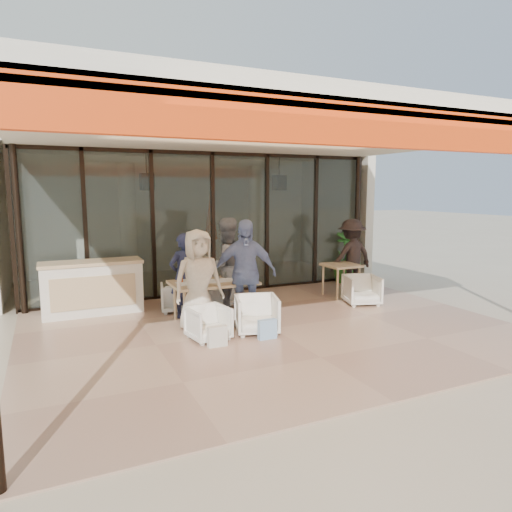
{
  "coord_description": "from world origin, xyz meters",
  "views": [
    {
      "loc": [
        -3.42,
        -6.7,
        2.38
      ],
      "look_at": [
        0.1,
        0.9,
        1.15
      ],
      "focal_mm": 32.0,
      "sensor_mm": 36.0,
      "label": 1
    }
  ],
  "objects_px": {
    "chair_far_right": "(217,291)",
    "chair_near_right": "(257,313)",
    "diner_periwinkle": "(245,273)",
    "potted_palm": "(347,258)",
    "chair_far_left": "(177,296)",
    "chair_near_left": "(209,322)",
    "diner_cream": "(198,281)",
    "standing_woman": "(351,256)",
    "host_counter": "(92,287)",
    "dining_table": "(213,284)",
    "diner_grey": "(226,266)",
    "side_table": "(341,269)",
    "side_chair": "(362,289)",
    "diner_navy": "(183,276)"
  },
  "relations": [
    {
      "from": "diner_cream",
      "to": "side_table",
      "type": "distance_m",
      "value": 3.77
    },
    {
      "from": "diner_periwinkle",
      "to": "side_chair",
      "type": "distance_m",
      "value": 2.85
    },
    {
      "from": "chair_near_left",
      "to": "diner_periwinkle",
      "type": "distance_m",
      "value": 1.17
    },
    {
      "from": "chair_near_left",
      "to": "diner_periwinkle",
      "type": "height_order",
      "value": "diner_periwinkle"
    },
    {
      "from": "chair_far_right",
      "to": "standing_woman",
      "type": "distance_m",
      "value": 3.32
    },
    {
      "from": "diner_grey",
      "to": "diner_periwinkle",
      "type": "relative_size",
      "value": 0.99
    },
    {
      "from": "chair_far_left",
      "to": "chair_far_right",
      "type": "distance_m",
      "value": 0.84
    },
    {
      "from": "host_counter",
      "to": "dining_table",
      "type": "relative_size",
      "value": 1.23
    },
    {
      "from": "chair_far_left",
      "to": "diner_periwinkle",
      "type": "bearing_deg",
      "value": 132.63
    },
    {
      "from": "diner_periwinkle",
      "to": "side_chair",
      "type": "bearing_deg",
      "value": 24.6
    },
    {
      "from": "diner_periwinkle",
      "to": "chair_far_left",
      "type": "bearing_deg",
      "value": 139.34
    },
    {
      "from": "diner_periwinkle",
      "to": "chair_near_left",
      "type": "bearing_deg",
      "value": -130.86
    },
    {
      "from": "chair_near_left",
      "to": "potted_palm",
      "type": "xyz_separation_m",
      "value": [
        4.67,
        2.8,
        0.35
      ]
    },
    {
      "from": "chair_far_right",
      "to": "potted_palm",
      "type": "bearing_deg",
      "value": -174.7
    },
    {
      "from": "diner_periwinkle",
      "to": "side_table",
      "type": "bearing_deg",
      "value": 39.15
    },
    {
      "from": "diner_navy",
      "to": "side_table",
      "type": "bearing_deg",
      "value": 164.06
    },
    {
      "from": "chair_far_right",
      "to": "side_chair",
      "type": "relative_size",
      "value": 0.97
    },
    {
      "from": "diner_navy",
      "to": "standing_woman",
      "type": "xyz_separation_m",
      "value": [
        4.12,
        0.48,
        0.06
      ]
    },
    {
      "from": "host_counter",
      "to": "chair_near_left",
      "type": "bearing_deg",
      "value": -57.16
    },
    {
      "from": "diner_periwinkle",
      "to": "side_table",
      "type": "xyz_separation_m",
      "value": [
        2.78,
        1.05,
        -0.3
      ]
    },
    {
      "from": "diner_periwinkle",
      "to": "potted_palm",
      "type": "height_order",
      "value": "diner_periwinkle"
    },
    {
      "from": "diner_cream",
      "to": "potted_palm",
      "type": "height_order",
      "value": "diner_cream"
    },
    {
      "from": "diner_periwinkle",
      "to": "standing_woman",
      "type": "xyz_separation_m",
      "value": [
        3.28,
        1.38,
        -0.08
      ]
    },
    {
      "from": "host_counter",
      "to": "diner_navy",
      "type": "relative_size",
      "value": 1.16
    },
    {
      "from": "chair_far_right",
      "to": "chair_near_left",
      "type": "distance_m",
      "value": 2.08
    },
    {
      "from": "host_counter",
      "to": "diner_cream",
      "type": "relative_size",
      "value": 1.07
    },
    {
      "from": "potted_palm",
      "to": "chair_near_right",
      "type": "bearing_deg",
      "value": -143.86
    },
    {
      "from": "chair_far_right",
      "to": "potted_palm",
      "type": "relative_size",
      "value": 0.52
    },
    {
      "from": "diner_grey",
      "to": "potted_palm",
      "type": "xyz_separation_m",
      "value": [
        3.83,
        1.4,
        -0.27
      ]
    },
    {
      "from": "dining_table",
      "to": "chair_near_right",
      "type": "distance_m",
      "value": 1.1
    },
    {
      "from": "dining_table",
      "to": "diner_cream",
      "type": "xyz_separation_m",
      "value": [
        -0.41,
        -0.46,
        0.18
      ]
    },
    {
      "from": "host_counter",
      "to": "chair_near_right",
      "type": "xyz_separation_m",
      "value": [
        2.36,
        -2.35,
        -0.18
      ]
    },
    {
      "from": "chair_far_right",
      "to": "chair_far_left",
      "type": "bearing_deg",
      "value": -7.89
    },
    {
      "from": "dining_table",
      "to": "side_chair",
      "type": "relative_size",
      "value": 2.18
    },
    {
      "from": "chair_near_right",
      "to": "diner_grey",
      "type": "height_order",
      "value": "diner_grey"
    },
    {
      "from": "diner_periwinkle",
      "to": "standing_woman",
      "type": "distance_m",
      "value": 3.56
    },
    {
      "from": "chair_far_left",
      "to": "diner_periwinkle",
      "type": "xyz_separation_m",
      "value": [
        0.84,
        -1.4,
        0.62
      ]
    },
    {
      "from": "diner_periwinkle",
      "to": "potted_palm",
      "type": "relative_size",
      "value": 1.44
    },
    {
      "from": "chair_near_left",
      "to": "potted_palm",
      "type": "height_order",
      "value": "potted_palm"
    },
    {
      "from": "chair_far_left",
      "to": "diner_navy",
      "type": "xyz_separation_m",
      "value": [
        0.0,
        -0.5,
        0.48
      ]
    },
    {
      "from": "chair_far_right",
      "to": "chair_near_right",
      "type": "height_order",
      "value": "chair_near_right"
    },
    {
      "from": "host_counter",
      "to": "diner_navy",
      "type": "height_order",
      "value": "diner_navy"
    },
    {
      "from": "dining_table",
      "to": "side_table",
      "type": "distance_m",
      "value": 3.26
    },
    {
      "from": "dining_table",
      "to": "diner_grey",
      "type": "distance_m",
      "value": 0.66
    },
    {
      "from": "diner_cream",
      "to": "standing_woman",
      "type": "bearing_deg",
      "value": 15.07
    },
    {
      "from": "side_table",
      "to": "chair_far_right",
      "type": "bearing_deg",
      "value": 172.87
    },
    {
      "from": "side_chair",
      "to": "diner_navy",
      "type": "bearing_deg",
      "value": -172.15
    },
    {
      "from": "diner_grey",
      "to": "side_table",
      "type": "bearing_deg",
      "value": 176.96
    },
    {
      "from": "host_counter",
      "to": "diner_grey",
      "type": "xyz_separation_m",
      "value": [
        2.36,
        -0.95,
        0.39
      ]
    },
    {
      "from": "chair_far_left",
      "to": "chair_near_left",
      "type": "height_order",
      "value": "chair_far_left"
    }
  ]
}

